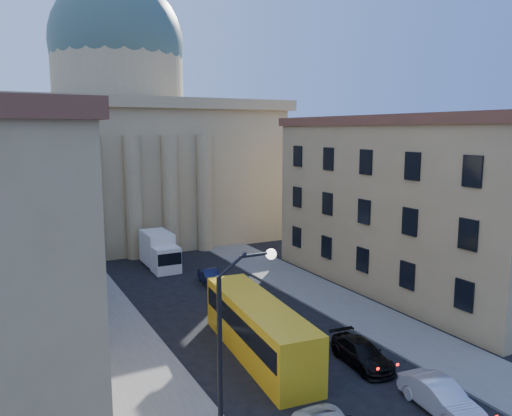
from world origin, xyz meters
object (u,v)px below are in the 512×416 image
at_px(car_right_near, 440,397).
at_px(box_truck, 160,251).
at_px(street_lamp, 232,340).
at_px(city_bus, 258,327).

bearing_deg(car_right_near, box_truck, 103.85).
height_order(street_lamp, box_truck, street_lamp).
relative_size(car_right_near, box_truck, 0.74).
xyz_separation_m(street_lamp, city_bus, (5.55, 8.16, -3.48)).
relative_size(street_lamp, city_bus, 0.73).
bearing_deg(city_bus, car_right_near, -57.19).
relative_size(car_right_near, city_bus, 0.38).
distance_m(city_bus, box_truck, 21.83).
height_order(car_right_near, box_truck, box_truck).
xyz_separation_m(street_lamp, box_truck, (6.17, 29.98, -3.66)).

